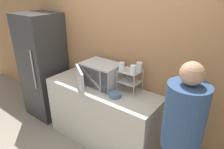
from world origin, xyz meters
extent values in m
cube|color=#9E7047|center=(0.00, 0.64, 1.30)|extent=(8.00, 0.06, 2.60)
cube|color=#B7B2A8|center=(0.00, 0.30, 0.47)|extent=(1.72, 0.60, 0.94)
cube|color=#ADADB2|center=(-0.05, 0.37, 1.10)|extent=(0.53, 0.39, 0.33)
cube|color=#B7B2A8|center=(-0.11, 0.18, 1.10)|extent=(0.38, 0.01, 0.28)
cube|color=#333338|center=(0.16, 0.17, 1.10)|extent=(0.10, 0.01, 0.29)
cube|color=#ADADB2|center=(-0.15, 0.05, 1.10)|extent=(0.36, 0.26, 0.32)
cylinder|color=#B2B2B7|center=(0.25, 0.32, 1.09)|extent=(0.01, 0.01, 0.30)
cylinder|color=#B2B2B7|center=(0.51, 0.32, 1.09)|extent=(0.01, 0.01, 0.30)
cylinder|color=#B2B2B7|center=(0.25, 0.54, 1.09)|extent=(0.01, 0.01, 0.30)
cylinder|color=#B2B2B7|center=(0.51, 0.54, 1.09)|extent=(0.01, 0.01, 0.30)
cube|color=#B2B2B7|center=(0.38, 0.43, 1.09)|extent=(0.26, 0.22, 0.01)
cube|color=#B2B2B7|center=(0.38, 0.43, 1.23)|extent=(0.26, 0.22, 0.01)
cylinder|color=silver|center=(0.29, 0.37, 1.30)|extent=(0.08, 0.08, 0.11)
cylinder|color=silver|center=(0.47, 0.50, 1.30)|extent=(0.08, 0.08, 0.11)
cylinder|color=silver|center=(0.46, 0.37, 1.30)|extent=(0.08, 0.08, 0.11)
cylinder|color=slate|center=(0.31, 0.20, 0.94)|extent=(0.09, 0.09, 0.01)
cylinder|color=slate|center=(0.31, 0.20, 0.96)|extent=(0.16, 0.16, 0.06)
cylinder|color=navy|center=(1.22, 0.10, 1.08)|extent=(0.40, 0.40, 0.69)
sphere|color=tan|center=(1.22, 0.10, 1.53)|extent=(0.22, 0.22, 0.22)
cube|color=#2D2D2D|center=(-1.34, 0.30, 0.93)|extent=(0.67, 0.61, 1.85)
cylinder|color=#99999E|center=(-1.14, -0.02, 1.02)|extent=(0.02, 0.02, 0.65)
camera|label=1|loc=(1.62, -1.59, 2.22)|focal=32.00mm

